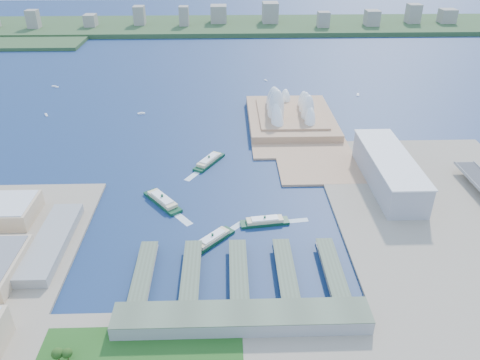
{
  "coord_description": "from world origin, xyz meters",
  "views": [
    {
      "loc": [
        5.4,
        -397.2,
        282.44
      ],
      "look_at": [
        19.74,
        67.12,
        18.0
      ],
      "focal_mm": 35.0,
      "sensor_mm": 36.0,
      "label": 1
    }
  ],
  "objects_px": {
    "ferry_b": "(209,160)",
    "ferry_c": "(213,238)",
    "toaster_building": "(389,170)",
    "ferry_a": "(162,199)",
    "ferry_d": "(265,220)",
    "opera_house": "(291,102)"
  },
  "relations": [
    {
      "from": "ferry_b",
      "to": "ferry_c",
      "type": "relative_size",
      "value": 1.1
    },
    {
      "from": "toaster_building",
      "to": "ferry_b",
      "type": "bearing_deg",
      "value": 163.22
    },
    {
      "from": "toaster_building",
      "to": "ferry_a",
      "type": "xyz_separation_m",
      "value": [
        -262.83,
        -31.33,
        -14.89
      ]
    },
    {
      "from": "ferry_c",
      "to": "ferry_b",
      "type": "bearing_deg",
      "value": -44.15
    },
    {
      "from": "ferry_b",
      "to": "ferry_d",
      "type": "relative_size",
      "value": 1.11
    },
    {
      "from": "ferry_c",
      "to": "toaster_building",
      "type": "bearing_deg",
      "value": -109.91
    },
    {
      "from": "ferry_d",
      "to": "toaster_building",
      "type": "bearing_deg",
      "value": -71.32
    },
    {
      "from": "ferry_b",
      "to": "ferry_c",
      "type": "height_order",
      "value": "ferry_b"
    },
    {
      "from": "ferry_a",
      "to": "ferry_c",
      "type": "xyz_separation_m",
      "value": [
        57.67,
        -72.91,
        -0.75
      ]
    },
    {
      "from": "opera_house",
      "to": "ferry_b",
      "type": "relative_size",
      "value": 3.17
    },
    {
      "from": "toaster_building",
      "to": "ferry_b",
      "type": "relative_size",
      "value": 2.73
    },
    {
      "from": "ferry_d",
      "to": "opera_house",
      "type": "bearing_deg",
      "value": -20.22
    },
    {
      "from": "ferry_c",
      "to": "opera_house",
      "type": "bearing_deg",
      "value": -67.57
    },
    {
      "from": "toaster_building",
      "to": "ferry_d",
      "type": "bearing_deg",
      "value": -153.68
    },
    {
      "from": "toaster_building",
      "to": "ferry_c",
      "type": "relative_size",
      "value": 3.01
    },
    {
      "from": "ferry_a",
      "to": "ferry_b",
      "type": "distance_m",
      "value": 107.77
    },
    {
      "from": "toaster_building",
      "to": "opera_house",
      "type": "bearing_deg",
      "value": 114.23
    },
    {
      "from": "ferry_c",
      "to": "ferry_a",
      "type": "bearing_deg",
      "value": -8.5
    },
    {
      "from": "toaster_building",
      "to": "ferry_b",
      "type": "xyz_separation_m",
      "value": [
        -213.07,
        64.27,
        -15.14
      ]
    },
    {
      "from": "opera_house",
      "to": "ferry_a",
      "type": "distance_m",
      "value": 289.97
    },
    {
      "from": "opera_house",
      "to": "ferry_b",
      "type": "distance_m",
      "value": 185.15
    },
    {
      "from": "ferry_a",
      "to": "ferry_b",
      "type": "bearing_deg",
      "value": 24.86
    }
  ]
}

